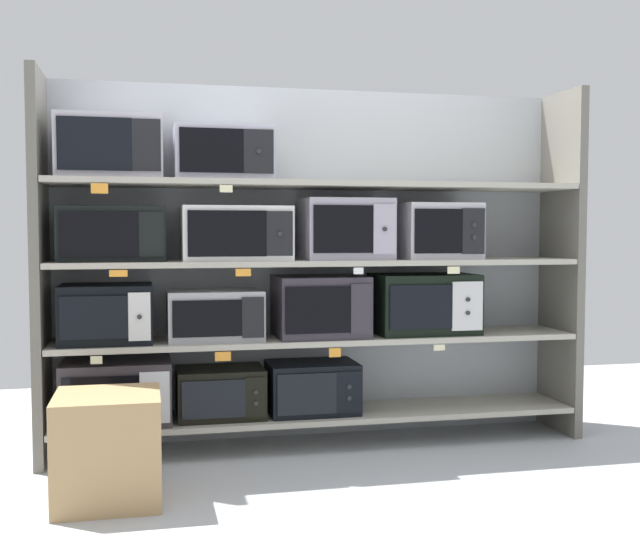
# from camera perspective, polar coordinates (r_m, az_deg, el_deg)

# --- Properties ---
(ground) EXTENTS (6.88, 6.00, 0.02)m
(ground) POSITION_cam_1_polar(r_m,az_deg,el_deg) (3.55, 3.66, -16.19)
(ground) COLOR #B2B7BC
(back_panel) EXTENTS (3.08, 0.04, 2.01)m
(back_panel) POSITION_cam_1_polar(r_m,az_deg,el_deg) (4.55, -0.67, 1.20)
(back_panel) COLOR #9EA3A8
(back_panel) RESTS_ON ground
(upright_left) EXTENTS (0.05, 0.45, 2.01)m
(upright_left) POSITION_cam_1_polar(r_m,az_deg,el_deg) (4.25, -19.75, 0.83)
(upright_left) COLOR #68645B
(upright_left) RESTS_ON ground
(upright_right) EXTENTS (0.05, 0.45, 2.01)m
(upright_right) POSITION_cam_1_polar(r_m,az_deg,el_deg) (4.85, 17.20, 1.19)
(upright_right) COLOR #68645B
(upright_right) RESTS_ON ground
(shelf_0) EXTENTS (2.88, 0.45, 0.03)m
(shelf_0) POSITION_cam_1_polar(r_m,az_deg,el_deg) (4.43, 0.00, -9.77)
(shelf_0) COLOR #ADA899
(shelf_0) RESTS_ON ground
(microwave_0) EXTENTS (0.56, 0.42, 0.33)m
(microwave_0) POSITION_cam_1_polar(r_m,az_deg,el_deg) (4.29, -14.61, -7.87)
(microwave_0) COLOR #322B30
(microwave_0) RESTS_ON shelf_0
(microwave_1) EXTENTS (0.47, 0.35, 0.27)m
(microwave_1) POSITION_cam_1_polar(r_m,az_deg,el_deg) (4.31, -7.28, -8.15)
(microwave_1) COLOR black
(microwave_1) RESTS_ON shelf_0
(microwave_2) EXTENTS (0.49, 0.36, 0.28)m
(microwave_2) POSITION_cam_1_polar(r_m,az_deg,el_deg) (4.38, -0.57, -7.83)
(microwave_2) COLOR black
(microwave_2) RESTS_ON shelf_0
(shelf_1) EXTENTS (2.88, 0.45, 0.03)m
(shelf_1) POSITION_cam_1_polar(r_m,az_deg,el_deg) (4.35, 0.00, -4.31)
(shelf_1) COLOR #ADA899
(microwave_3) EXTENTS (0.47, 0.40, 0.31)m
(microwave_3) POSITION_cam_1_polar(r_m,az_deg,el_deg) (4.23, -15.32, -2.38)
(microwave_3) COLOR black
(microwave_3) RESTS_ON shelf_1
(microwave_4) EXTENTS (0.50, 0.36, 0.27)m
(microwave_4) POSITION_cam_1_polar(r_m,az_deg,el_deg) (4.24, -7.68, -2.53)
(microwave_4) COLOR #A0A2A6
(microwave_4) RESTS_ON shelf_1
(microwave_5) EXTENTS (0.49, 0.42, 0.34)m
(microwave_5) POSITION_cam_1_polar(r_m,az_deg,el_deg) (4.33, -0.05, -1.92)
(microwave_5) COLOR #302B34
(microwave_5) RESTS_ON shelf_1
(microwave_6) EXTENTS (0.57, 0.40, 0.34)m
(microwave_6) POSITION_cam_1_polar(r_m,az_deg,el_deg) (4.50, 7.58, -1.72)
(microwave_6) COLOR black
(microwave_6) RESTS_ON shelf_1
(price_tag_0) EXTENTS (0.06, 0.00, 0.04)m
(price_tag_0) POSITION_cam_1_polar(r_m,az_deg,el_deg) (4.04, -16.00, -5.63)
(price_tag_0) COLOR beige
(price_tag_1) EXTENTS (0.08, 0.00, 0.05)m
(price_tag_1) POSITION_cam_1_polar(r_m,az_deg,el_deg) (4.05, -7.09, -5.55)
(price_tag_1) COLOR orange
(price_tag_2) EXTENTS (0.06, 0.00, 0.05)m
(price_tag_2) POSITION_cam_1_polar(r_m,az_deg,el_deg) (4.14, 1.10, -5.32)
(price_tag_2) COLOR orange
(price_tag_3) EXTENTS (0.07, 0.00, 0.03)m
(price_tag_3) POSITION_cam_1_polar(r_m,az_deg,el_deg) (4.32, 8.70, -4.90)
(price_tag_3) COLOR beige
(shelf_2) EXTENTS (2.88, 0.45, 0.03)m
(shelf_2) POSITION_cam_1_polar(r_m,az_deg,el_deg) (4.31, 0.00, 1.30)
(shelf_2) COLOR #ADA899
(microwave_7) EXTENTS (0.54, 0.34, 0.28)m
(microwave_7) POSITION_cam_1_polar(r_m,az_deg,el_deg) (4.21, -14.92, 3.25)
(microwave_7) COLOR black
(microwave_7) RESTS_ON shelf_2
(microwave_8) EXTENTS (0.57, 0.43, 0.29)m
(microwave_8) POSITION_cam_1_polar(r_m,az_deg,el_deg) (4.23, -6.20, 3.40)
(microwave_8) COLOR silver
(microwave_8) RESTS_ON shelf_2
(microwave_9) EXTENTS (0.48, 0.40, 0.34)m
(microwave_9) POSITION_cam_1_polar(r_m,az_deg,el_deg) (4.34, 1.85, 3.72)
(microwave_9) COLOR #A49DAD
(microwave_9) RESTS_ON shelf_2
(microwave_10) EXTENTS (0.43, 0.39, 0.31)m
(microwave_10) POSITION_cam_1_polar(r_m,az_deg,el_deg) (4.50, 8.51, 3.54)
(microwave_10) COLOR #BDB9C2
(microwave_10) RESTS_ON shelf_2
(price_tag_4) EXTENTS (0.09, 0.00, 0.03)m
(price_tag_4) POSITION_cam_1_polar(r_m,az_deg,el_deg) (3.99, -14.49, 0.47)
(price_tag_4) COLOR orange
(price_tag_5) EXTENTS (0.08, 0.00, 0.04)m
(price_tag_5) POSITION_cam_1_polar(r_m,az_deg,el_deg) (4.01, -5.62, 0.55)
(price_tag_5) COLOR orange
(price_tag_6) EXTENTS (0.05, 0.00, 0.04)m
(price_tag_6) POSITION_cam_1_polar(r_m,az_deg,el_deg) (4.13, 2.82, 0.67)
(price_tag_6) COLOR white
(price_tag_7) EXTENTS (0.07, 0.00, 0.04)m
(price_tag_7) POSITION_cam_1_polar(r_m,az_deg,el_deg) (4.30, 9.72, 0.71)
(price_tag_7) COLOR beige
(shelf_3) EXTENTS (2.88, 0.45, 0.03)m
(shelf_3) POSITION_cam_1_polar(r_m,az_deg,el_deg) (4.32, 0.00, 6.94)
(shelf_3) COLOR #ADA899
(microwave_11) EXTENTS (0.53, 0.36, 0.32)m
(microwave_11) POSITION_cam_1_polar(r_m,az_deg,el_deg) (4.23, -15.08, 9.30)
(microwave_11) COLOR #BCB6C4
(microwave_11) RESTS_ON shelf_3
(microwave_12) EXTENTS (0.51, 0.40, 0.28)m
(microwave_12) POSITION_cam_1_polar(r_m,az_deg,el_deg) (4.24, -7.13, 9.09)
(microwave_12) COLOR #B4B2C3
(microwave_12) RESTS_ON shelf_3
(price_tag_8) EXTENTS (0.08, 0.00, 0.05)m
(price_tag_8) POSITION_cam_1_polar(r_m,az_deg,el_deg) (3.99, -15.78, 6.45)
(price_tag_8) COLOR orange
(price_tag_9) EXTENTS (0.06, 0.00, 0.04)m
(price_tag_9) POSITION_cam_1_polar(r_m,az_deg,el_deg) (4.00, -6.86, 6.64)
(price_tag_9) COLOR beige
(shipping_carton) EXTENTS (0.45, 0.45, 0.48)m
(shipping_carton) POSITION_cam_1_polar(r_m,az_deg,el_deg) (3.63, -15.20, -11.72)
(shipping_carton) COLOR tan
(shipping_carton) RESTS_ON ground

